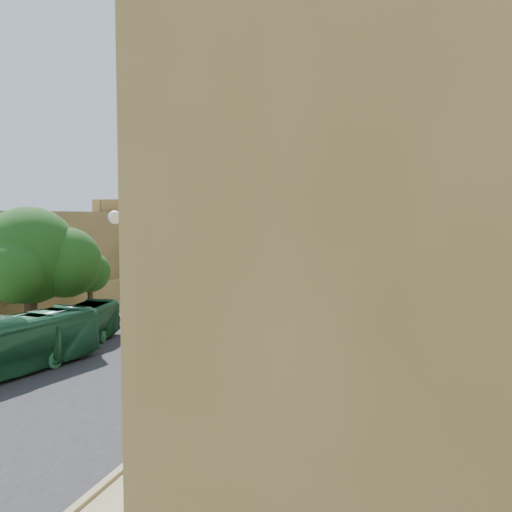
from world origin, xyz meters
The scene contains 36 objects.
ground centered at (0.00, 0.00, 0.00)m, with size 260.00×260.00×0.00m, color brown.
road_surface centered at (0.00, 30.00, 0.01)m, with size 14.00×140.00×0.01m, color black.
sidewalk_east centered at (9.50, 30.00, 0.01)m, with size 5.00×140.00×0.01m, color #867858.
sidewalk_west centered at (-9.50, 30.00, 0.01)m, with size 5.00×140.00×0.01m, color #867858.
kerb_east centered at (7.00, 30.00, 0.06)m, with size 0.25×140.00×0.12m, color #867858.
kerb_west centered at (-7.00, 30.00, 0.06)m, with size 0.25×140.00×0.12m, color #867858.
townhouse_a centered at (15.95, -3.00, 6.41)m, with size 9.00×14.00×16.40m.
townhouse_b centered at (15.95, 11.00, 5.66)m, with size 9.00×14.00×14.90m.
townhouse_c centered at (15.95, 25.00, 6.91)m, with size 9.00×14.00×17.40m.
townhouse_d centered at (15.95, 39.00, 6.16)m, with size 9.00×14.00×15.90m.
corner_block centered at (16.50, -16.50, 7.91)m, with size 9.20×10.20×15.70m.
west_wall centered at (-12.50, 20.00, 0.90)m, with size 1.00×40.00×1.80m, color olive.
west_building_low centered at (-18.00, 18.00, 4.20)m, with size 10.00×28.00×8.40m, color olive.
west_building_mid centered at (-18.00, 44.00, 5.00)m, with size 10.00×22.00×10.00m, color olive.
church centered at (0.00, 78.61, 9.52)m, with size 28.00×22.50×36.30m.
ficus_tree centered at (-9.42, 4.01, 5.13)m, with size 8.68×7.98×8.68m.
street_tree_a centered at (-10.00, 12.00, 3.43)m, with size 3.33×3.33×5.12m.
street_tree_b centered at (-10.00, 24.00, 3.78)m, with size 3.66×3.66×5.63m.
street_tree_c centered at (-10.00, 36.00, 3.69)m, with size 3.58×3.58×5.50m.
street_tree_d centered at (-10.00, 48.00, 3.09)m, with size 3.01×3.01×4.63m.
streetlamp centered at (7.72, -12.00, 5.20)m, with size 2.11×0.44×8.22m.
red_truck centered at (-0.51, 10.17, 1.65)m, with size 2.80×6.51×3.74m.
olive_pickup centered at (6.50, 20.86, 0.87)m, with size 3.39×4.70×1.78m.
bus_green_south centered at (-4.00, -5.02, 1.51)m, with size 2.54×10.84×3.02m, color #215E3F.
bus_green_north centered at (-4.00, 1.00, 1.28)m, with size 2.15×9.20×2.56m, color #17502B.
bus_red_east centered at (6.50, 10.59, 1.31)m, with size 2.20×9.39×2.62m, color #951304.
bus_cream_east centered at (4.72, 33.62, 1.22)m, with size 2.05×8.78×2.45m, color #C8C28C.
car_blue_a centered at (-5.00, 10.97, 0.64)m, with size 1.51×3.75×1.28m, color #3860B2.
car_white_a centered at (-2.53, 35.03, 0.64)m, with size 1.36×3.90×1.28m, color white.
car_cream centered at (3.08, 23.80, 0.68)m, with size 2.24×4.86×1.35m, color #FFDFAF.
car_dkblue centered at (-5.00, 50.00, 0.59)m, with size 1.64×4.05×1.17m, color #121542.
car_white_b centered at (0.50, 42.64, 0.66)m, with size 1.57×3.89×1.33m, color white.
car_blue_b centered at (-1.90, 57.10, 0.66)m, with size 1.40×4.02×1.32m, color #497EC3.
pedestrian_a centered at (7.50, 9.66, 0.81)m, with size 0.59×0.39×1.62m, color black.
pedestrian_b centered at (8.61, -8.88, 0.83)m, with size 0.81×0.63×1.66m, color #34322B.
pedestrian_c centered at (10.49, 11.96, 0.94)m, with size 1.11×0.46×1.89m, color #373839.
Camera 1 is at (16.01, -28.46, 8.06)m, focal length 40.00 mm.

